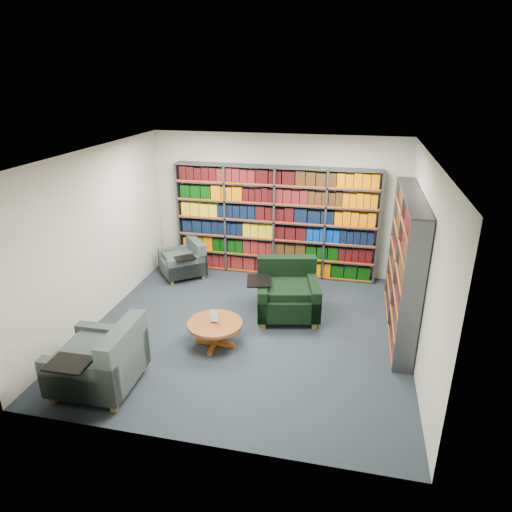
% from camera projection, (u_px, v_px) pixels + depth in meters
% --- Properties ---
extents(room_shell, '(5.02, 5.02, 2.82)m').
position_uv_depth(room_shell, '(247.00, 249.00, 6.84)').
color(room_shell, '#1C262C').
rests_on(room_shell, ground).
extents(bookshelf_back, '(4.00, 0.28, 2.20)m').
position_uv_depth(bookshelf_back, '(275.00, 222.00, 9.07)').
color(bookshelf_back, '#47494F').
rests_on(bookshelf_back, ground).
extents(bookshelf_right, '(0.28, 2.50, 2.20)m').
position_uv_depth(bookshelf_right, '(404.00, 265.00, 7.03)').
color(bookshelf_right, '#47494F').
rests_on(bookshelf_right, ground).
extents(chair_teal_left, '(1.11, 1.12, 0.72)m').
position_uv_depth(chair_teal_left, '(186.00, 262.00, 9.27)').
color(chair_teal_left, '#041D3D').
rests_on(chair_teal_left, ground).
extents(chair_green_right, '(1.31, 1.21, 0.92)m').
position_uv_depth(chair_green_right, '(287.00, 293.00, 7.76)').
color(chair_green_right, black).
rests_on(chair_green_right, ground).
extents(chair_teal_front, '(1.03, 1.19, 0.92)m').
position_uv_depth(chair_teal_front, '(104.00, 363.00, 5.89)').
color(chair_teal_front, '#041D3D').
rests_on(chair_teal_front, ground).
extents(coffee_table, '(0.83, 0.83, 0.58)m').
position_uv_depth(coffee_table, '(215.00, 327.00, 6.83)').
color(coffee_table, brown).
rests_on(coffee_table, ground).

